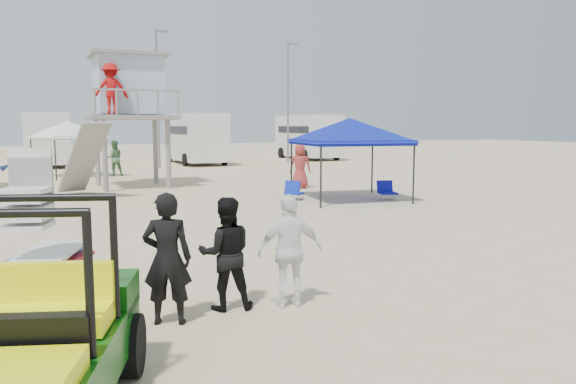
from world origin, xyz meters
name	(u,v)px	position (x,y,z in m)	size (l,w,h in m)	color
ground	(347,315)	(0.00, 0.00, 0.00)	(140.00, 140.00, 0.00)	beige
utility_cart	(35,327)	(-3.74, -1.36, 0.87)	(1.95, 2.73, 1.87)	#0B4B0D
surf_trailer	(35,269)	(-3.73, 0.97, 0.80)	(1.76, 2.42, 1.96)	black
man_left	(167,259)	(-2.22, 0.67, 0.84)	(0.61, 0.40, 1.69)	black
man_mid	(226,253)	(-1.37, 0.92, 0.77)	(0.75, 0.59, 1.55)	black
man_right	(290,251)	(-0.52, 0.67, 0.79)	(0.92, 0.38, 1.57)	white
lifeguard_tower	(127,90)	(-0.19, 17.23, 3.91)	(3.32, 3.32, 5.24)	gray
canopy_blue	(350,122)	(5.98, 10.12, 2.60)	(3.73, 3.73, 3.15)	black
canopy_white_c	(68,124)	(-2.16, 23.21, 2.58)	(3.56, 3.56, 3.13)	black
umbrella_b	(9,166)	(-4.70, 20.67, 0.78)	(1.69, 1.72, 1.55)	#FCF416
beach_chair_b	(387,190)	(7.19, 9.65, 0.31)	(0.66, 0.72, 0.64)	#0D0F96
beach_chair_c	(293,190)	(4.26, 10.92, 0.31)	(0.73, 0.86, 0.64)	#1029B1
rv_mid_left	(46,137)	(-3.00, 31.49, 1.80)	(2.65, 6.50, 3.25)	silver
rv_mid_right	(195,136)	(6.00, 29.99, 1.80)	(2.64, 7.00, 3.25)	silver
rv_far_right	(308,135)	(15.00, 31.49, 1.80)	(2.64, 6.60, 3.25)	silver
light_pole_left	(158,100)	(3.00, 27.00, 4.00)	(0.14, 0.14, 8.00)	slate
light_pole_right	(288,103)	(12.00, 28.50, 4.00)	(0.14, 0.14, 8.00)	slate
distant_beachgoers	(132,164)	(0.06, 18.22, 0.86)	(11.62, 9.49, 1.78)	#3857A8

